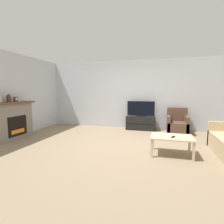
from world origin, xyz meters
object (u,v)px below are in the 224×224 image
(fireplace, at_px, (13,120))
(mantel_vase_centre_left, at_px, (9,98))
(armchair, at_px, (177,125))
(coffee_table, at_px, (172,139))
(tv, at_px, (141,109))
(remote, at_px, (173,137))
(tv_stand, at_px, (141,123))
(mantel_clock, at_px, (16,99))

(fireplace, height_order, mantel_vase_centre_left, mantel_vase_centre_left)
(armchair, relative_size, coffee_table, 0.94)
(tv, bearing_deg, fireplace, -146.39)
(fireplace, xyz_separation_m, remote, (4.67, -0.19, -0.14))
(tv, xyz_separation_m, remote, (1.03, -2.61, -0.34))
(tv_stand, bearing_deg, mantel_clock, -147.81)
(fireplace, bearing_deg, coffee_table, -1.31)
(mantel_vase_centre_left, distance_m, mantel_clock, 0.25)
(mantel_clock, bearing_deg, fireplace, -97.13)
(tv_stand, bearing_deg, coffee_table, -68.26)
(remote, bearing_deg, tv, 132.97)
(mantel_vase_centre_left, bearing_deg, armchair, 25.30)
(fireplace, height_order, tv, fireplace)
(fireplace, relative_size, tv_stand, 1.29)
(fireplace, bearing_deg, tv, 33.61)
(fireplace, xyz_separation_m, mantel_clock, (0.02, 0.14, 0.64))
(fireplace, bearing_deg, mantel_vase_centre_left, -80.94)
(tv_stand, bearing_deg, tv, -90.00)
(tv, bearing_deg, coffee_table, -68.24)
(mantel_clock, bearing_deg, coffee_table, -3.06)
(tv_stand, height_order, coffee_table, tv_stand)
(armchair, bearing_deg, fireplace, -155.78)
(fireplace, relative_size, remote, 9.14)
(fireplace, distance_m, tv, 4.37)
(mantel_vase_centre_left, bearing_deg, coffee_table, -0.01)
(remote, bearing_deg, fireplace, -160.95)
(mantel_vase_centre_left, distance_m, armchair, 5.54)
(mantel_clock, relative_size, remote, 0.97)
(tv_stand, distance_m, armchair, 1.33)
(mantel_clock, relative_size, tv_stand, 0.14)
(mantel_clock, distance_m, tv_stand, 4.38)
(mantel_vase_centre_left, xyz_separation_m, armchair, (4.93, 2.33, -0.97))
(tv, height_order, coffee_table, tv)
(tv_stand, bearing_deg, fireplace, -146.37)
(tv, relative_size, armchair, 1.17)
(mantel_clock, distance_m, tv, 4.30)
(coffee_table, bearing_deg, mantel_vase_centre_left, 179.99)
(mantel_vase_centre_left, bearing_deg, mantel_clock, 89.82)
(tv_stand, bearing_deg, mantel_vase_centre_left, -145.11)
(coffee_table, distance_m, remote, 0.11)
(mantel_vase_centre_left, relative_size, armchair, 0.27)
(remote, bearing_deg, coffee_table, 128.35)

